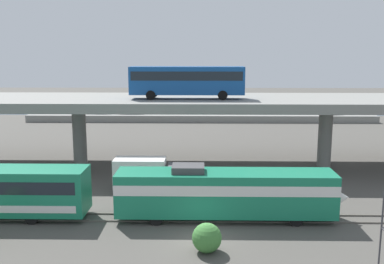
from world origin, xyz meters
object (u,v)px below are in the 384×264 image
(train_locomotive, at_px, (236,191))
(transit_bus_on_overpass, at_px, (187,79))
(parked_car_3, at_px, (275,108))
(parked_car_4, at_px, (177,109))
(parked_car_6, at_px, (328,110))
(parked_car_0, at_px, (131,110))
(service_truck_west, at_px, (150,174))
(parked_car_2, at_px, (99,109))
(parked_car_1, at_px, (140,107))
(parked_car_7, at_px, (82,108))
(parked_car_5, at_px, (321,108))

(train_locomotive, bearing_deg, transit_bus_on_overpass, 105.53)
(parked_car_3, relative_size, parked_car_4, 1.02)
(transit_bus_on_overpass, bearing_deg, parked_car_6, 53.73)
(transit_bus_on_overpass, xyz_separation_m, parked_car_4, (-3.07, 35.23, -7.63))
(train_locomotive, height_order, parked_car_6, train_locomotive)
(parked_car_0, distance_m, parked_car_4, 8.59)
(parked_car_6, bearing_deg, transit_bus_on_overpass, -126.27)
(service_truck_west, height_order, parked_car_2, service_truck_west)
(train_locomotive, height_order, parked_car_4, train_locomotive)
(parked_car_0, bearing_deg, parked_car_4, 7.67)
(transit_bus_on_overpass, height_order, parked_car_3, transit_bus_on_overpass)
(parked_car_3, distance_m, parked_car_6, 9.83)
(parked_car_1, distance_m, parked_car_7, 11.07)
(parked_car_0, relative_size, parked_car_2, 0.93)
(service_truck_west, height_order, parked_car_0, service_truck_west)
(transit_bus_on_overpass, relative_size, parked_car_7, 2.84)
(parked_car_0, bearing_deg, parked_car_2, 178.08)
(parked_car_4, bearing_deg, parked_car_2, 3.72)
(parked_car_3, relative_size, parked_car_7, 1.11)
(parked_car_0, bearing_deg, train_locomotive, -72.20)
(parked_car_7, bearing_deg, parked_car_2, -34.77)
(train_locomotive, bearing_deg, parked_car_7, 116.25)
(service_truck_west, height_order, parked_car_7, service_truck_west)
(parked_car_2, xyz_separation_m, parked_car_5, (42.21, 3.10, -0.00))
(train_locomotive, distance_m, parked_car_0, 51.30)
(parked_car_3, distance_m, parked_car_5, 8.86)
(parked_car_4, bearing_deg, parked_car_5, -175.56)
(parked_car_4, bearing_deg, train_locomotive, 98.16)
(train_locomotive, distance_m, parked_car_6, 52.98)
(parked_car_7, bearing_deg, parked_car_4, -5.23)
(parked_car_5, bearing_deg, parked_car_6, -84.86)
(parked_car_3, bearing_deg, parked_car_0, -172.82)
(parked_car_6, bearing_deg, train_locomotive, -113.13)
(parked_car_2, distance_m, parked_car_5, 42.32)
(transit_bus_on_overpass, bearing_deg, train_locomotive, -74.47)
(service_truck_west, distance_m, parked_car_0, 43.04)
(train_locomotive, bearing_deg, parked_car_2, 113.87)
(parked_car_6, height_order, parked_car_7, same)
(parked_car_3, height_order, parked_car_5, same)
(parked_car_2, height_order, parked_car_5, same)
(train_locomotive, height_order, parked_car_1, train_locomotive)
(train_locomotive, bearing_deg, parked_car_1, 105.26)
(service_truck_west, distance_m, parked_car_2, 44.80)
(parked_car_2, relative_size, parked_car_4, 1.00)
(service_truck_west, distance_m, parked_car_1, 47.16)
(service_truck_west, xyz_separation_m, parked_car_4, (0.09, 43.35, 0.38))
(parked_car_6, bearing_deg, service_truck_west, -123.71)
(parked_car_0, distance_m, parked_car_5, 36.34)
(train_locomotive, relative_size, transit_bus_on_overpass, 1.45)
(parked_car_3, height_order, parked_car_6, same)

